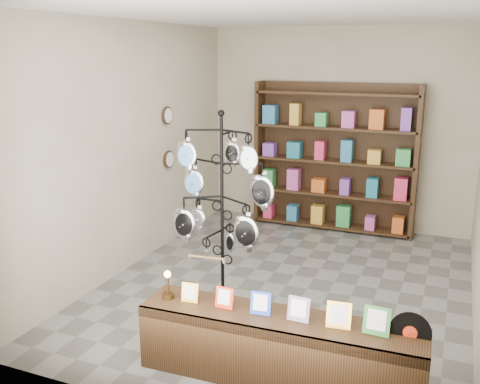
{
  "coord_description": "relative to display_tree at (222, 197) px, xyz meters",
  "views": [
    {
      "loc": [
        1.68,
        -5.51,
        2.63
      ],
      "look_at": [
        -0.17,
        -1.0,
        1.35
      ],
      "focal_mm": 40.0,
      "sensor_mm": 36.0,
      "label": 1
    }
  ],
  "objects": [
    {
      "name": "room_envelope",
      "position": [
        0.48,
        0.74,
        0.65
      ],
      "size": [
        5.0,
        5.0,
        5.0
      ],
      "color": "#BFB099",
      "rests_on": "ground"
    },
    {
      "name": "display_tree",
      "position": [
        0.0,
        0.0,
        0.0
      ],
      "size": [
        1.07,
        0.89,
        2.09
      ],
      "rotation": [
        0.0,
        0.0,
        0.02
      ],
      "color": "black",
      "rests_on": "ground"
    },
    {
      "name": "wall_clocks",
      "position": [
        -1.49,
        1.54,
        0.29
      ],
      "size": [
        0.03,
        0.24,
        0.84
      ],
      "color": "black",
      "rests_on": "ground"
    },
    {
      "name": "front_shelf",
      "position": [
        0.97,
        -1.05,
        -0.92
      ],
      "size": [
        2.33,
        0.55,
        0.82
      ],
      "rotation": [
        0.0,
        0.0,
        0.03
      ],
      "color": "black",
      "rests_on": "ground"
    },
    {
      "name": "back_shelving",
      "position": [
        0.48,
        3.04,
        -0.18
      ],
      "size": [
        2.42,
        0.36,
        2.2
      ],
      "color": "black",
      "rests_on": "ground"
    },
    {
      "name": "ground",
      "position": [
        0.48,
        0.74,
        -1.21
      ],
      "size": [
        5.0,
        5.0,
        0.0
      ],
      "primitive_type": "plane",
      "color": "slate",
      "rests_on": "ground"
    }
  ]
}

